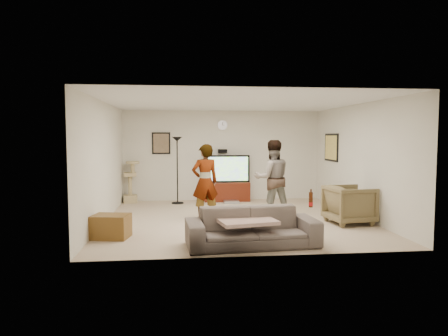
{
  "coord_description": "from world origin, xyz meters",
  "views": [
    {
      "loc": [
        -1.18,
        -8.6,
        1.78
      ],
      "look_at": [
        -0.23,
        0.2,
        1.1
      ],
      "focal_mm": 32.59,
      "sensor_mm": 36.0,
      "label": 1
    }
  ],
  "objects": [
    {
      "name": "person_left",
      "position": [
        -0.65,
        0.06,
        0.81
      ],
      "size": [
        0.68,
        0.55,
        1.62
      ],
      "primitive_type": "imported",
      "rotation": [
        0.0,
        0.0,
        3.44
      ],
      "color": "#A3A1B0",
      "rests_on": "floor"
    },
    {
      "name": "sofa",
      "position": [
        -0.03,
        -2.18,
        0.31
      ],
      "size": [
        2.18,
        0.98,
        0.62
      ],
      "primitive_type": "imported",
      "rotation": [
        0.0,
        0.0,
        0.07
      ],
      "color": "#5A4F4A",
      "rests_on": "floor"
    },
    {
      "name": "picture_right",
      "position": [
        2.73,
        1.6,
        1.5
      ],
      "size": [
        0.03,
        0.78,
        0.62
      ],
      "primitive_type": "cube",
      "color": "#EAC462",
      "rests_on": "wall_right"
    },
    {
      "name": "throw_blanket",
      "position": [
        -0.13,
        -2.18,
        0.42
      ],
      "size": [
        1.02,
        0.86,
        0.06
      ],
      "primitive_type": "cube",
      "rotation": [
        0.0,
        0.0,
        0.2
      ],
      "color": "#CCA091",
      "rests_on": "sofa"
    },
    {
      "name": "beer_bottle",
      "position": [
        0.95,
        -2.18,
        0.75
      ],
      "size": [
        0.06,
        0.06,
        0.25
      ],
      "primitive_type": "cylinder",
      "color": "#3D1704",
      "rests_on": "sofa"
    },
    {
      "name": "cat_tree",
      "position": [
        -2.53,
        2.5,
        0.56
      ],
      "size": [
        0.41,
        0.41,
        1.12
      ],
      "primitive_type": "cube",
      "rotation": [
        0.0,
        0.0,
        0.14
      ],
      "color": "tan",
      "rests_on": "floor"
    },
    {
      "name": "armchair",
      "position": [
        2.26,
        -0.7,
        0.39
      ],
      "size": [
        0.96,
        0.94,
        0.79
      ],
      "primitive_type": "imported",
      "rotation": [
        0.0,
        0.0,
        1.7
      ],
      "color": "brown",
      "rests_on": "floor"
    },
    {
      "name": "console_box",
      "position": [
        0.17,
        2.11,
        0.04
      ],
      "size": [
        0.4,
        0.3,
        0.07
      ],
      "primitive_type": "cube",
      "color": "#B8B8C4",
      "rests_on": "floor"
    },
    {
      "name": "tv",
      "position": [
        0.1,
        2.5,
        0.9
      ],
      "size": [
        1.26,
        0.08,
        0.75
      ],
      "primitive_type": "cube",
      "color": "black",
      "rests_on": "tv_stand"
    },
    {
      "name": "wall_left",
      "position": [
        -2.75,
        0.0,
        1.25
      ],
      "size": [
        0.04,
        5.5,
        2.5
      ],
      "primitive_type": "cube",
      "color": "silver",
      "rests_on": "floor"
    },
    {
      "name": "tv_screen",
      "position": [
        0.1,
        2.46,
        0.9
      ],
      "size": [
        1.16,
        0.01,
        0.66
      ],
      "primitive_type": "cube",
      "color": "#94FA37",
      "rests_on": "tv"
    },
    {
      "name": "wall_clock",
      "position": [
        0.0,
        2.72,
        2.1
      ],
      "size": [
        0.26,
        0.04,
        0.26
      ],
      "primitive_type": "cylinder",
      "rotation": [
        1.57,
        0.0,
        0.0
      ],
      "color": "white",
      "rests_on": "wall_back"
    },
    {
      "name": "wall_right",
      "position": [
        2.75,
        0.0,
        1.25
      ],
      "size": [
        0.04,
        5.5,
        2.5
      ],
      "primitive_type": "cube",
      "color": "silver",
      "rests_on": "floor"
    },
    {
      "name": "ceiling",
      "position": [
        0.0,
        0.0,
        2.51
      ],
      "size": [
        5.5,
        5.5,
        0.02
      ],
      "primitive_type": "cube",
      "color": "white",
      "rests_on": "wall_back"
    },
    {
      "name": "side_table",
      "position": [
        -2.4,
        -1.4,
        0.21
      ],
      "size": [
        0.7,
        0.58,
        0.41
      ],
      "primitive_type": "cube",
      "rotation": [
        0.0,
        0.0,
        -0.19
      ],
      "color": "brown",
      "rests_on": "floor"
    },
    {
      "name": "picture_back",
      "position": [
        -1.7,
        2.73,
        1.6
      ],
      "size": [
        0.42,
        0.03,
        0.52
      ],
      "primitive_type": "cube",
      "color": "brown",
      "rests_on": "wall_back"
    },
    {
      "name": "wall_speaker",
      "position": [
        0.0,
        2.69,
        1.38
      ],
      "size": [
        0.25,
        0.1,
        0.1
      ],
      "primitive_type": "cube",
      "color": "black",
      "rests_on": "wall_back"
    },
    {
      "name": "wall_front",
      "position": [
        0.0,
        -2.75,
        1.25
      ],
      "size": [
        5.5,
        0.04,
        2.5
      ],
      "primitive_type": "cube",
      "color": "silver",
      "rests_on": "floor"
    },
    {
      "name": "toy_ball",
      "position": [
        -0.72,
        -0.45,
        0.04
      ],
      "size": [
        0.09,
        0.09,
        0.09
      ],
      "primitive_type": "sphere",
      "color": "#009491",
      "rests_on": "floor"
    },
    {
      "name": "wall_back",
      "position": [
        0.0,
        2.75,
        1.25
      ],
      "size": [
        5.5,
        0.04,
        2.5
      ],
      "primitive_type": "cube",
      "color": "silver",
      "rests_on": "floor"
    },
    {
      "name": "floor_lamp",
      "position": [
        -1.26,
        2.21,
        0.88
      ],
      "size": [
        0.32,
        0.32,
        1.77
      ],
      "primitive_type": "cylinder",
      "color": "black",
      "rests_on": "floor"
    },
    {
      "name": "person_right",
      "position": [
        0.86,
        0.22,
        0.85
      ],
      "size": [
        0.86,
        0.69,
        1.71
      ],
      "primitive_type": "imported",
      "rotation": [
        0.0,
        0.0,
        3.19
      ],
      "color": "navy",
      "rests_on": "floor"
    },
    {
      "name": "tv_stand",
      "position": [
        0.1,
        2.5,
        0.26
      ],
      "size": [
        1.25,
        0.45,
        0.52
      ],
      "primitive_type": "cube",
      "color": "#48170B",
      "rests_on": "floor"
    },
    {
      "name": "floor",
      "position": [
        0.0,
        0.0,
        -0.01
      ],
      "size": [
        5.5,
        5.5,
        0.02
      ],
      "primitive_type": "cube",
      "color": "#CAAD8E",
      "rests_on": "ground"
    }
  ]
}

